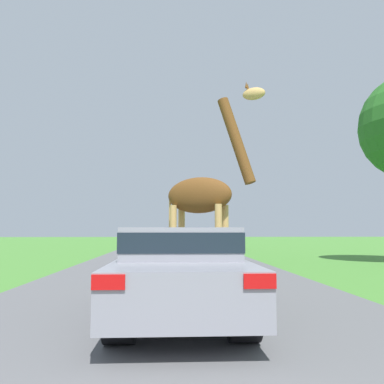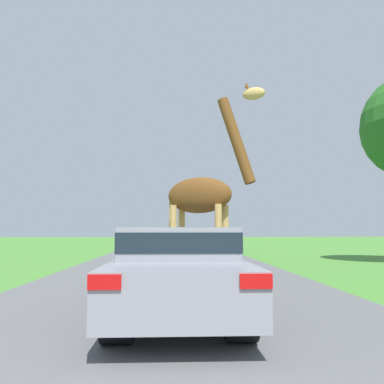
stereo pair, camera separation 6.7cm
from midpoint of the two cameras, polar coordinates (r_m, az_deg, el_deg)
The scene contains 6 objects.
road at distance 30.98m, azimuth -2.92°, elevation -7.87°, with size 7.56×120.00×0.00m.
giraffe_near_road at distance 10.10m, azimuth 1.67°, elevation -0.49°, with size 2.48×1.54×4.95m.
car_lead_maroon at distance 6.47m, azimuth -2.03°, elevation -10.71°, with size 1.87×4.57×1.40m.
car_queue_right at distance 16.87m, azimuth -0.81°, elevation -7.35°, with size 1.88×4.62×1.47m.
car_queue_left at distance 23.72m, azimuth -0.33°, elevation -6.91°, with size 1.92×4.39×1.35m.
car_far_ahead at distance 28.80m, azimuth 2.75°, elevation -6.56°, with size 2.00×4.29×1.41m.
Camera 1 is at (-0.09, -0.95, 1.37)m, focal length 38.00 mm.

